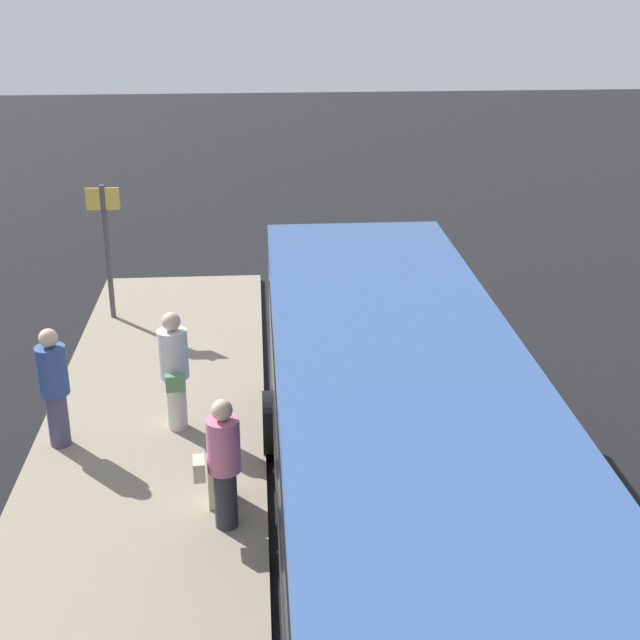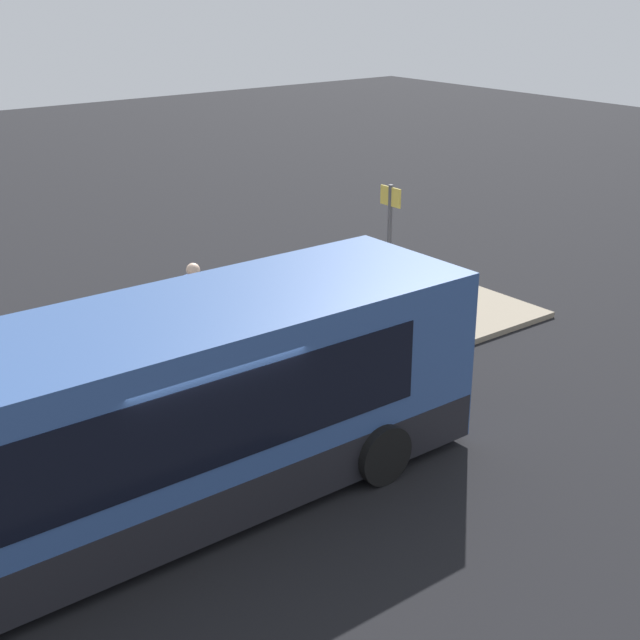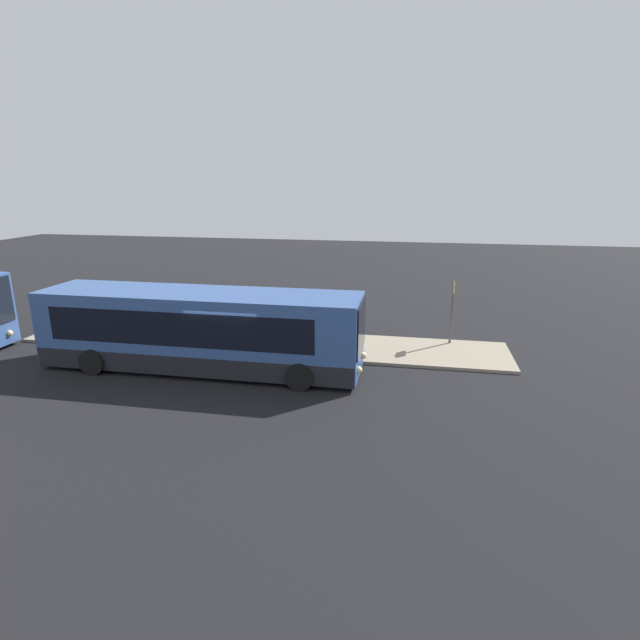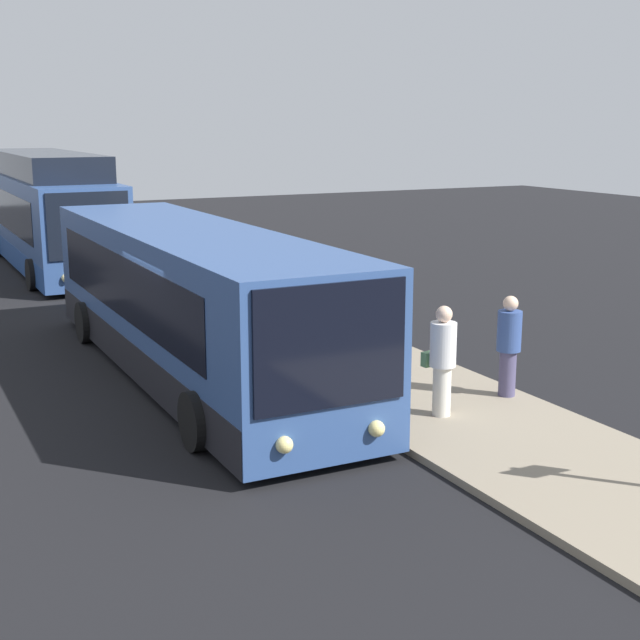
# 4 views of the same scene
# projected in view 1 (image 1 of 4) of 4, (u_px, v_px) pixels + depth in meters

# --- Properties ---
(ground) EXTENTS (80.00, 80.00, 0.00)m
(ground) POSITION_uv_depth(u_px,v_px,m) (406.00, 561.00, 10.41)
(ground) COLOR black
(platform) EXTENTS (20.00, 3.31, 0.12)m
(platform) POSITION_uv_depth(u_px,v_px,m) (124.00, 569.00, 10.17)
(platform) COLOR gray
(platform) RESTS_ON ground
(bus_lead) EXTENTS (11.62, 2.87, 2.83)m
(bus_lead) POSITION_uv_depth(u_px,v_px,m) (413.00, 527.00, 8.65)
(bus_lead) COLOR #33518C
(bus_lead) RESTS_ON ground
(passenger_boarding) EXTENTS (0.63, 0.47, 1.82)m
(passenger_boarding) POSITION_uv_depth(u_px,v_px,m) (174.00, 368.00, 12.77)
(passenger_boarding) COLOR silver
(passenger_boarding) RESTS_ON platform
(passenger_waiting) EXTENTS (0.59, 0.59, 1.77)m
(passenger_waiting) POSITION_uv_depth(u_px,v_px,m) (54.00, 384.00, 12.33)
(passenger_waiting) COLOR #4C476B
(passenger_waiting) RESTS_ON platform
(passenger_with_bags) EXTENTS (0.43, 0.59, 1.70)m
(passenger_with_bags) POSITION_uv_depth(u_px,v_px,m) (223.00, 460.00, 10.52)
(passenger_with_bags) COLOR #2D2D33
(passenger_with_bags) RESTS_ON platform
(suitcase) EXTENTS (0.41, 0.28, 0.98)m
(suitcase) POSITION_uv_depth(u_px,v_px,m) (220.00, 476.00, 11.20)
(suitcase) COLOR beige
(suitcase) RESTS_ON platform
(sign_post) EXTENTS (0.10, 0.61, 2.59)m
(sign_post) POSITION_uv_depth(u_px,v_px,m) (106.00, 238.00, 16.62)
(sign_post) COLOR #4C4C51
(sign_post) RESTS_ON platform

